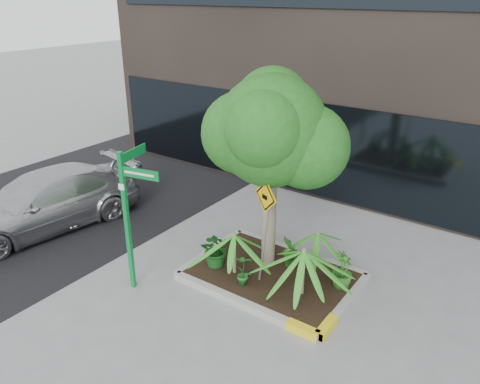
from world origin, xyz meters
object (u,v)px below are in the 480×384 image
Objects in this scene: parked_car at (43,202)px; street_sign_post at (130,207)px; tree at (272,131)px; cattle_sign at (265,214)px.

parked_car is 1.68× the size of street_sign_post.
parked_car is (-5.47, -1.57, -2.32)m from tree.
tree is 6.15m from parked_car.
parked_car is at bearing 160.72° from street_sign_post.
street_sign_post is 2.52m from cattle_sign.
tree reaches higher than parked_car.
cattle_sign is at bearing 23.70° from street_sign_post.
cattle_sign is (0.25, -0.56, -1.43)m from tree.
tree reaches higher than street_sign_post.
parked_car is 3.86m from street_sign_post.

